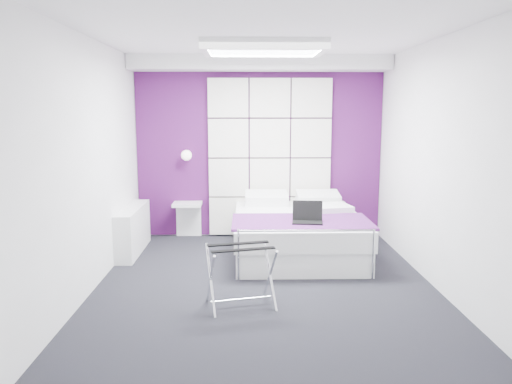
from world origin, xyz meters
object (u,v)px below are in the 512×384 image
at_px(wall_lamp, 187,155).
at_px(radiator, 133,230).
at_px(laptop, 307,217).
at_px(nightstand, 187,204).
at_px(luggage_rack, 241,276).
at_px(bed, 297,232).

xyz_separation_m(wall_lamp, radiator, (-0.64, -0.76, -0.92)).
bearing_deg(wall_lamp, radiator, -130.10).
bearing_deg(laptop, nightstand, 144.23).
bearing_deg(radiator, laptop, -18.21).
height_order(wall_lamp, nightstand, wall_lamp).
distance_m(radiator, nightstand, 0.98).
relative_size(luggage_rack, laptop, 1.72).
bearing_deg(laptop, radiator, 168.70).
distance_m(radiator, bed, 2.15).
bearing_deg(luggage_rack, bed, 54.16).
distance_m(nightstand, laptop, 2.13).
bearing_deg(laptop, bed, 102.57).
distance_m(wall_lamp, nightstand, 0.72).
bearing_deg(radiator, luggage_rack, -52.52).
distance_m(wall_lamp, laptop, 2.24).
height_order(bed, laptop, laptop).
xyz_separation_m(bed, luggage_rack, (-0.71, -1.72, 0.00)).
relative_size(wall_lamp, nightstand, 0.36).
bearing_deg(luggage_rack, wall_lamp, 93.41).
bearing_deg(bed, luggage_rack, -112.41).
distance_m(bed, nightstand, 1.76).
bearing_deg(nightstand, wall_lamp, 85.19).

